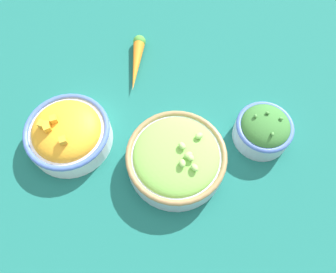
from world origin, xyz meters
TOP-DOWN VIEW (x-y plane):
  - ground_plane at (0.00, 0.00)m, footprint 3.00×3.00m
  - bowl_squash at (-0.19, -0.11)m, footprint 0.18×0.18m
  - bowl_lettuce at (0.04, -0.04)m, footprint 0.21×0.21m
  - bowl_broccoli at (0.17, 0.12)m, footprint 0.12×0.12m
  - loose_carrot at (-0.18, 0.15)m, footprint 0.10×0.16m

SIDE VIEW (x-z plane):
  - ground_plane at x=0.00m, z-range 0.00..0.00m
  - loose_carrot at x=-0.18m, z-range 0.00..0.03m
  - bowl_squash at x=-0.19m, z-range -0.01..0.08m
  - bowl_broccoli at x=0.17m, z-range 0.00..0.08m
  - bowl_lettuce at x=0.04m, z-range 0.00..0.08m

